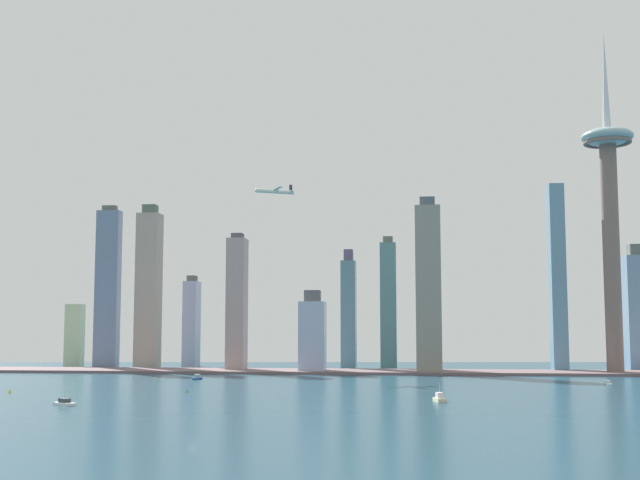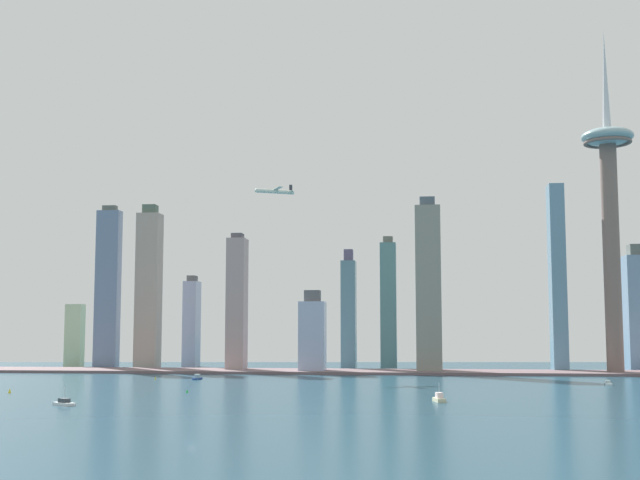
# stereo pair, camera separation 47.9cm
# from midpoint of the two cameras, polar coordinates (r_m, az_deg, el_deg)

# --- Properties ---
(ground_plane) EXTENTS (6000.00, 6000.00, 0.00)m
(ground_plane) POSITION_cam_midpoint_polar(r_m,az_deg,el_deg) (304.63, -8.61, -13.35)
(ground_plane) COLOR #1A3C4D
(waterfront_pier) EXTENTS (725.80, 67.72, 2.42)m
(waterfront_pier) POSITION_cam_midpoint_polar(r_m,az_deg,el_deg) (766.02, 0.58, -8.85)
(waterfront_pier) COLOR #6F595D
(waterfront_pier) RESTS_ON ground
(observation_tower) EXTENTS (45.44, 45.44, 307.12)m
(observation_tower) POSITION_cam_midpoint_polar(r_m,az_deg,el_deg) (791.20, 18.90, 2.97)
(observation_tower) COLOR #78645D
(observation_tower) RESTS_ON ground
(skyscraper_0) EXTENTS (16.92, 21.48, 127.98)m
(skyscraper_0) POSITION_cam_midpoint_polar(r_m,az_deg,el_deg) (790.14, -5.64, -4.29)
(skyscraper_0) COLOR #AA9292
(skyscraper_0) RESTS_ON ground
(skyscraper_1) EXTENTS (22.07, 21.11, 163.03)m
(skyscraper_1) POSITION_cam_midpoint_polar(r_m,az_deg,el_deg) (858.96, -11.49, -3.25)
(skyscraper_1) COLOR #A9998E
(skyscraper_1) RESTS_ON ground
(skyscraper_2) EXTENTS (23.90, 26.93, 118.33)m
(skyscraper_2) POSITION_cam_midpoint_polar(r_m,az_deg,el_deg) (848.10, 20.64, -4.50)
(skyscraper_2) COLOR #6B8DAC
(skyscraper_2) RESTS_ON ground
(skyscraper_3) EXTENTS (14.08, 22.44, 94.52)m
(skyscraper_3) POSITION_cam_midpoint_polar(r_m,az_deg,el_deg) (894.88, -8.67, -5.54)
(skyscraper_3) COLOR #979FBC
(skyscraper_3) RESTS_ON ground
(skyscraper_4) EXTENTS (13.43, 21.84, 172.49)m
(skyscraper_4) POSITION_cam_midpoint_polar(r_m,az_deg,el_deg) (808.58, 15.68, -2.45)
(skyscraper_4) COLOR #5E8BA7
(skyscraper_4) RESTS_ON ground
(skyscraper_5) EXTENTS (23.03, 23.23, 73.66)m
(skyscraper_5) POSITION_cam_midpoint_polar(r_m,az_deg,el_deg) (761.51, -0.53, -6.42)
(skyscraper_5) COLOR #A7B3D4
(skyscraper_5) RESTS_ON ground
(skyscraper_6) EXTENTS (22.40, 27.37, 156.88)m
(skyscraper_6) POSITION_cam_midpoint_polar(r_m,az_deg,el_deg) (761.30, 7.28, -3.20)
(skyscraper_6) COLOR gray
(skyscraper_6) RESTS_ON ground
(skyscraper_7) EXTENTS (17.28, 13.08, 64.69)m
(skyscraper_7) POSITION_cam_midpoint_polar(r_m,az_deg,el_deg) (917.34, -16.23, -6.20)
(skyscraper_7) COLOR #B8CB9B
(skyscraper_7) RESTS_ON ground
(skyscraper_8) EXTENTS (14.00, 20.94, 115.65)m
(skyscraper_8) POSITION_cam_midpoint_polar(r_m,az_deg,el_deg) (817.22, 1.93, -4.94)
(skyscraper_8) COLOR slate
(skyscraper_8) RESTS_ON ground
(skyscraper_9) EXTENTS (22.73, 12.74, 161.21)m
(skyscraper_9) POSITION_cam_midpoint_polar(r_m,az_deg,el_deg) (860.15, -14.13, -3.18)
(skyscraper_9) COLOR slate
(skyscraper_9) RESTS_ON ground
(skyscraper_10) EXTENTS (15.36, 21.97, 128.57)m
(skyscraper_10) POSITION_cam_midpoint_polar(r_m,az_deg,el_deg) (823.13, 4.62, -4.38)
(skyscraper_10) COLOR slate
(skyscraper_10) RESTS_ON ground
(boat_0) EXTENTS (14.55, 12.84, 9.42)m
(boat_0) POSITION_cam_midpoint_polar(r_m,az_deg,el_deg) (462.27, -16.87, -10.46)
(boat_0) COLOR white
(boat_0) RESTS_ON ground
(boat_1) EXTENTS (7.27, 13.76, 10.39)m
(boat_1) POSITION_cam_midpoint_polar(r_m,az_deg,el_deg) (469.34, 8.03, -10.53)
(boat_1) COLOR beige
(boat_1) RESTS_ON ground
(boat_4) EXTENTS (4.93, 11.11, 3.22)m
(boat_4) POSITION_cam_midpoint_polar(r_m,az_deg,el_deg) (633.90, 18.83, -9.13)
(boat_4) COLOR white
(boat_4) RESTS_ON ground
(boat_6) EXTENTS (4.70, 14.83, 4.00)m
(boat_6) POSITION_cam_midpoint_polar(r_m,az_deg,el_deg) (674.20, -8.29, -9.16)
(boat_6) COLOR #24468F
(boat_6) RESTS_ON ground
(channel_buoy_0) EXTENTS (1.91, 1.91, 2.87)m
(channel_buoy_0) POSITION_cam_midpoint_polar(r_m,az_deg,el_deg) (561.35, -20.19, -9.50)
(channel_buoy_0) COLOR yellow
(channel_buoy_0) RESTS_ON ground
(channel_buoy_1) EXTENTS (1.31, 1.31, 2.45)m
(channel_buoy_1) POSITION_cam_midpoint_polar(r_m,az_deg,el_deg) (679.02, -11.05, -9.10)
(channel_buoy_1) COLOR yellow
(channel_buoy_1) RESTS_ON ground
(channel_buoy_2) EXTENTS (1.69, 1.69, 1.93)m
(channel_buoy_2) POSITION_cam_midpoint_polar(r_m,az_deg,el_deg) (537.84, -8.96, -10.02)
(channel_buoy_2) COLOR green
(channel_buoy_2) RESTS_ON ground
(airplane) EXTENTS (33.55, 32.35, 8.64)m
(airplane) POSITION_cam_midpoint_polar(r_m,az_deg,el_deg) (743.02, -3.11, 3.31)
(airplane) COLOR white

